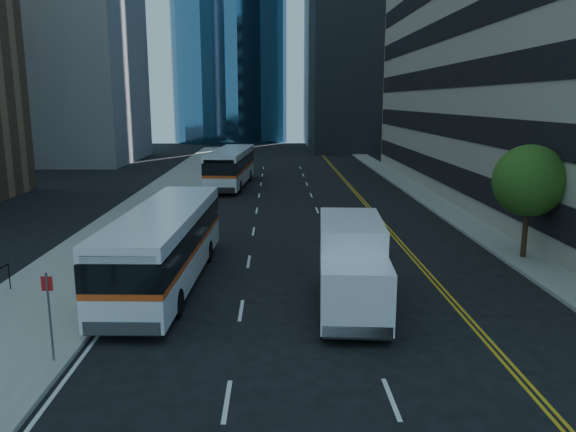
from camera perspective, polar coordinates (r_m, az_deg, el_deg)
The scene contains 8 objects.
ground at distance 18.04m, azimuth 6.24°, elevation -11.70°, with size 160.00×160.00×0.00m, color black.
sidewalk_west at distance 42.79m, azimuth -12.41°, elevation 1.88°, with size 5.00×90.00×0.15m, color gray.
sidewalk_east at distance 43.51m, azimuth 13.71°, elevation 1.98°, with size 2.00×90.00×0.15m, color gray.
midrise_west at distance 73.80m, azimuth -23.05°, elevation 18.84°, with size 18.00×18.00×35.00m, color gray.
street_tree at distance 27.13m, azimuth 23.31°, elevation 3.31°, with size 3.20×3.20×5.10m.
bus_front at distance 22.52m, azimuth -12.32°, elevation -2.73°, with size 3.03×11.76×3.01m.
bus_rear at distance 47.96m, azimuth -5.81°, elevation 5.06°, with size 3.49×12.08×3.07m.
box_truck at distance 19.47m, azimuth 6.51°, elevation -4.95°, with size 2.65×6.45×3.02m.
Camera 1 is at (-2.33, -16.41, 7.13)m, focal length 35.00 mm.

